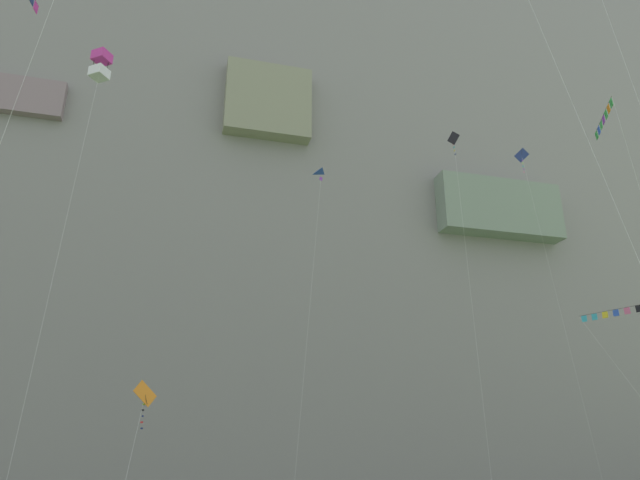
# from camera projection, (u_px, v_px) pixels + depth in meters

# --- Properties ---
(cliff_face) EXTENTS (180.00, 25.19, 84.00)m
(cliff_face) POSITION_uv_depth(u_px,v_px,m) (253.00, 139.00, 74.32)
(cliff_face) COLOR gray
(cliff_face) RESTS_ON ground
(kite_diamond_mid_left) EXTENTS (1.24, 2.88, 6.81)m
(kite_diamond_mid_left) POSITION_uv_depth(u_px,v_px,m) (144.00, 400.00, 27.83)
(kite_diamond_mid_left) COLOR orange
(kite_diamond_mid_left) RESTS_ON ground
(kite_box_high_center) EXTENTS (1.29, 4.99, 26.56)m
(kite_box_high_center) POSITION_uv_depth(u_px,v_px,m) (100.00, 66.00, 34.23)
(kite_box_high_center) COLOR #CC3399
(kite_box_high_center) RESTS_ON ground
(kite_banner_high_right) EXTENTS (2.20, 5.71, 23.98)m
(kite_banner_high_right) POSITION_uv_depth(u_px,v_px,m) (608.00, 131.00, 35.93)
(kite_banner_high_right) COLOR black
(kite_banner_high_right) RESTS_ON ground
(kite_diamond_low_center) EXTENTS (0.62, 2.21, 27.84)m
(kite_diamond_low_center) POSITION_uv_depth(u_px,v_px,m) (456.00, 161.00, 44.36)
(kite_diamond_low_center) COLOR black
(kite_diamond_low_center) RESTS_ON ground
(kite_delta_low_right) EXTENTS (3.91, 5.01, 25.29)m
(kite_delta_low_right) POSITION_uv_depth(u_px,v_px,m) (323.00, 193.00, 47.04)
(kite_delta_low_right) COLOR blue
(kite_delta_low_right) RESTS_ON ground
(kite_banner_upper_right) EXTENTS (2.04, 7.32, 13.01)m
(kite_banner_upper_right) POSITION_uv_depth(u_px,v_px,m) (619.00, 319.00, 40.30)
(kite_banner_upper_right) COLOR black
(kite_banner_upper_right) RESTS_ON ground
(kite_diamond_low_left) EXTENTS (2.99, 1.91, 32.45)m
(kite_diamond_low_left) POSITION_uv_depth(u_px,v_px,m) (526.00, 174.00, 56.38)
(kite_diamond_low_left) COLOR navy
(kite_diamond_low_left) RESTS_ON ground
(kite_banner_high_left) EXTENTS (3.07, 5.16, 22.39)m
(kite_banner_high_left) POSITION_uv_depth(u_px,v_px,m) (9.00, 4.00, 22.82)
(kite_banner_high_left) COLOR black
(kite_banner_high_left) RESTS_ON ground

